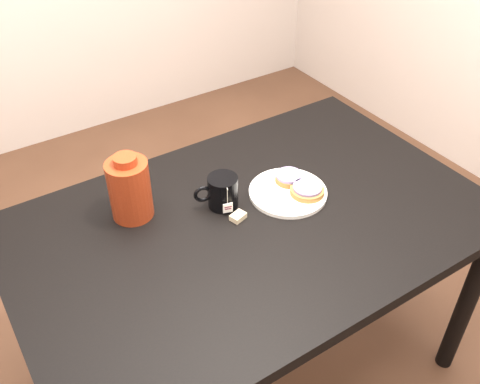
{
  "coord_description": "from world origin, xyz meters",
  "views": [
    {
      "loc": [
        -0.68,
        -0.98,
        1.8
      ],
      "look_at": [
        -0.0,
        0.07,
        0.81
      ],
      "focal_mm": 40.0,
      "sensor_mm": 36.0,
      "label": 1
    }
  ],
  "objects_px": {
    "table": "(252,240)",
    "mug": "(222,192)",
    "plate": "(288,192)",
    "bagel_front": "(307,190)",
    "bagel_back": "(289,178)",
    "teabag_pouch": "(238,217)",
    "bagel_package": "(130,189)"
  },
  "relations": [
    {
      "from": "teabag_pouch",
      "to": "bagel_front",
      "type": "bearing_deg",
      "value": -6.57
    },
    {
      "from": "plate",
      "to": "mug",
      "type": "distance_m",
      "value": 0.21
    },
    {
      "from": "bagel_back",
      "to": "bagel_front",
      "type": "height_order",
      "value": "same"
    },
    {
      "from": "bagel_back",
      "to": "bagel_front",
      "type": "xyz_separation_m",
      "value": [
        0.01,
        -0.08,
        -0.0
      ]
    },
    {
      "from": "mug",
      "to": "bagel_package",
      "type": "bearing_deg",
      "value": 171.71
    },
    {
      "from": "teabag_pouch",
      "to": "plate",
      "type": "bearing_deg",
      "value": 4.18
    },
    {
      "from": "plate",
      "to": "bagel_back",
      "type": "xyz_separation_m",
      "value": [
        0.03,
        0.04,
        0.02
      ]
    },
    {
      "from": "table",
      "to": "bagel_package",
      "type": "xyz_separation_m",
      "value": [
        -0.28,
        0.21,
        0.18
      ]
    },
    {
      "from": "bagel_back",
      "to": "teabag_pouch",
      "type": "distance_m",
      "value": 0.23
    },
    {
      "from": "bagel_back",
      "to": "teabag_pouch",
      "type": "bearing_deg",
      "value": -166.81
    },
    {
      "from": "bagel_back",
      "to": "bagel_package",
      "type": "relative_size",
      "value": 0.44
    },
    {
      "from": "bagel_front",
      "to": "plate",
      "type": "bearing_deg",
      "value": 135.36
    },
    {
      "from": "mug",
      "to": "teabag_pouch",
      "type": "relative_size",
      "value": 3.22
    },
    {
      "from": "plate",
      "to": "bagel_back",
      "type": "relative_size",
      "value": 2.67
    },
    {
      "from": "teabag_pouch",
      "to": "bagel_package",
      "type": "xyz_separation_m",
      "value": [
        -0.25,
        0.19,
        0.09
      ]
    },
    {
      "from": "plate",
      "to": "bagel_front",
      "type": "distance_m",
      "value": 0.06
    },
    {
      "from": "bagel_front",
      "to": "bagel_package",
      "type": "relative_size",
      "value": 0.58
    },
    {
      "from": "plate",
      "to": "bagel_front",
      "type": "relative_size",
      "value": 2.04
    },
    {
      "from": "table",
      "to": "plate",
      "type": "height_order",
      "value": "plate"
    },
    {
      "from": "table",
      "to": "teabag_pouch",
      "type": "distance_m",
      "value": 0.1
    },
    {
      "from": "plate",
      "to": "bagel_back",
      "type": "distance_m",
      "value": 0.05
    },
    {
      "from": "table",
      "to": "bagel_back",
      "type": "distance_m",
      "value": 0.24
    },
    {
      "from": "bagel_front",
      "to": "mug",
      "type": "bearing_deg",
      "value": 155.99
    },
    {
      "from": "teabag_pouch",
      "to": "mug",
      "type": "bearing_deg",
      "value": 93.52
    },
    {
      "from": "bagel_front",
      "to": "mug",
      "type": "relative_size",
      "value": 0.83
    },
    {
      "from": "table",
      "to": "bagel_back",
      "type": "height_order",
      "value": "bagel_back"
    },
    {
      "from": "mug",
      "to": "bagel_package",
      "type": "xyz_separation_m",
      "value": [
        -0.24,
        0.11,
        0.04
      ]
    },
    {
      "from": "bagel_package",
      "to": "table",
      "type": "bearing_deg",
      "value": -36.99
    },
    {
      "from": "plate",
      "to": "bagel_package",
      "type": "height_order",
      "value": "bagel_package"
    },
    {
      "from": "plate",
      "to": "bagel_front",
      "type": "xyz_separation_m",
      "value": [
        0.04,
        -0.04,
        0.02
      ]
    },
    {
      "from": "table",
      "to": "mug",
      "type": "bearing_deg",
      "value": 110.6
    },
    {
      "from": "table",
      "to": "bagel_back",
      "type": "relative_size",
      "value": 15.34
    }
  ]
}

